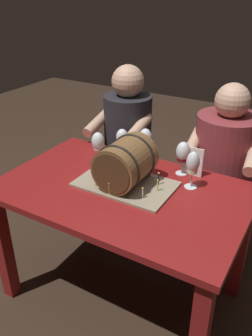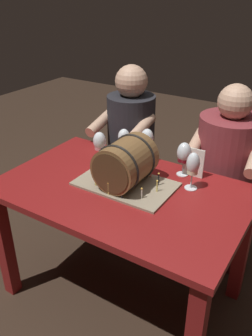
% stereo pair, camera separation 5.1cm
% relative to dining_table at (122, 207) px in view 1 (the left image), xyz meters
% --- Properties ---
extents(ground_plane, '(8.00, 8.00, 0.00)m').
position_rel_dining_table_xyz_m(ground_plane, '(0.00, 0.00, -0.62)').
color(ground_plane, '#332319').
extents(dining_table, '(1.27, 0.80, 0.74)m').
position_rel_dining_table_xyz_m(dining_table, '(0.00, 0.00, 0.00)').
color(dining_table, maroon).
rests_on(dining_table, ground).
extents(barrel_cake, '(0.50, 0.31, 0.26)m').
position_rel_dining_table_xyz_m(barrel_cake, '(0.00, 0.04, 0.24)').
color(barrel_cake, gray).
rests_on(barrel_cake, dining_table).
extents(wine_glass_rose, '(0.07, 0.07, 0.19)m').
position_rel_dining_table_xyz_m(wine_glass_rose, '(-0.27, 0.18, 0.24)').
color(wine_glass_rose, white).
rests_on(wine_glass_rose, dining_table).
extents(wine_glass_red, '(0.08, 0.08, 0.19)m').
position_rel_dining_table_xyz_m(wine_glass_red, '(0.20, 0.30, 0.24)').
color(wine_glass_red, white).
rests_on(wine_glass_red, dining_table).
extents(wine_glass_white, '(0.07, 0.07, 0.20)m').
position_rel_dining_table_xyz_m(wine_glass_white, '(0.30, 0.19, 0.25)').
color(wine_glass_white, white).
rests_on(wine_glass_white, dining_table).
extents(wine_glass_empty, '(0.07, 0.07, 0.18)m').
position_rel_dining_table_xyz_m(wine_glass_empty, '(-0.19, 0.31, 0.25)').
color(wine_glass_empty, white).
rests_on(wine_glass_empty, dining_table).
extents(wine_glass_amber, '(0.08, 0.08, 0.20)m').
position_rel_dining_table_xyz_m(wine_glass_amber, '(-0.05, 0.35, 0.25)').
color(wine_glass_amber, white).
rests_on(wine_glass_amber, dining_table).
extents(menu_card, '(0.11, 0.01, 0.16)m').
position_rel_dining_table_xyz_m(menu_card, '(0.26, 0.32, 0.20)').
color(menu_card, silver).
rests_on(menu_card, dining_table).
extents(person_seated_left, '(0.37, 0.46, 1.21)m').
position_rel_dining_table_xyz_m(person_seated_left, '(-0.34, 0.64, -0.06)').
color(person_seated_left, black).
rests_on(person_seated_left, ground).
extents(person_seated_right, '(0.44, 0.51, 1.18)m').
position_rel_dining_table_xyz_m(person_seated_right, '(0.34, 0.64, -0.05)').
color(person_seated_right, '#4C1B1E').
rests_on(person_seated_right, ground).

